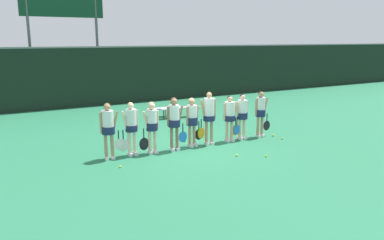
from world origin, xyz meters
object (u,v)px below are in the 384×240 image
at_px(player_1, 131,125).
at_px(tennis_ball_0, 282,138).
at_px(player_4, 192,118).
at_px(tennis_ball_2, 185,141).
at_px(player_6, 230,115).
at_px(tennis_ball_3, 120,167).
at_px(player_3, 174,119).
at_px(player_2, 152,123).
at_px(tennis_ball_4, 237,155).
at_px(player_5, 209,114).
at_px(tennis_ball_1, 273,135).
at_px(tennis_ball_5, 266,156).
at_px(player_7, 242,113).
at_px(player_0, 108,126).
at_px(bench_courtside, 181,109).
at_px(bench_far, 165,109).
at_px(player_8, 261,110).
at_px(scoreboard, 63,11).

distance_m(player_1, tennis_ball_0, 5.52).
bearing_deg(player_1, player_4, -0.78).
distance_m(tennis_ball_0, tennis_ball_2, 3.52).
height_order(player_6, tennis_ball_3, player_6).
distance_m(player_3, tennis_ball_3, 2.45).
xyz_separation_m(player_2, player_3, (0.76, -0.06, 0.07)).
xyz_separation_m(player_3, player_6, (2.17, 0.04, -0.07)).
relative_size(player_1, player_6, 1.03).
bearing_deg(player_6, tennis_ball_4, -112.98).
distance_m(player_1, tennis_ball_4, 3.37).
height_order(player_5, tennis_ball_1, player_5).
relative_size(player_2, tennis_ball_5, 24.93).
xyz_separation_m(player_7, tennis_ball_2, (-1.96, 0.65, -0.93)).
bearing_deg(tennis_ball_0, player_1, 171.14).
bearing_deg(player_0, tennis_ball_0, -0.87).
distance_m(bench_courtside, player_0, 6.39).
height_order(player_5, player_6, player_5).
xyz_separation_m(tennis_ball_2, tennis_ball_4, (0.63, -2.23, 0.00)).
distance_m(tennis_ball_0, tennis_ball_1, 0.48).
bearing_deg(tennis_ball_4, player_0, 154.45).
relative_size(player_3, player_5, 0.96).
height_order(bench_courtside, player_6, player_6).
xyz_separation_m(tennis_ball_0, tennis_ball_2, (-3.24, 1.38, -0.00)).
distance_m(player_7, tennis_ball_2, 2.27).
bearing_deg(tennis_ball_4, player_3, 132.21).
xyz_separation_m(bench_far, tennis_ball_1, (1.98, -5.20, -0.33)).
distance_m(tennis_ball_1, tennis_ball_3, 6.09).
xyz_separation_m(player_3, player_8, (3.50, 0.00, -0.03)).
xyz_separation_m(scoreboard, player_7, (4.01, -10.21, -3.97)).
distance_m(player_2, tennis_ball_5, 3.66).
bearing_deg(bench_far, player_1, -119.36).
relative_size(player_4, tennis_ball_5, 25.00).
height_order(scoreboard, player_1, scoreboard).
distance_m(player_7, tennis_ball_1, 1.59).
bearing_deg(tennis_ball_4, player_8, 35.61).
distance_m(scoreboard, player_8, 12.00).
bearing_deg(scoreboard, player_3, -82.75).
bearing_deg(tennis_ball_0, player_8, 125.23).
xyz_separation_m(player_7, player_8, (0.79, -0.05, 0.04)).
relative_size(scoreboard, player_6, 3.86).
relative_size(player_3, tennis_ball_4, 24.62).
relative_size(bench_far, player_6, 1.05).
distance_m(scoreboard, player_4, 11.08).
relative_size(player_7, player_8, 0.97).
xyz_separation_m(bench_courtside, player_6, (-0.37, -4.46, 0.55)).
height_order(bench_far, tennis_ball_2, bench_far).
xyz_separation_m(bench_courtside, tennis_ball_5, (-0.41, -6.51, -0.37)).
height_order(player_1, tennis_ball_3, player_1).
height_order(player_1, tennis_ball_0, player_1).
distance_m(scoreboard, player_1, 10.85).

